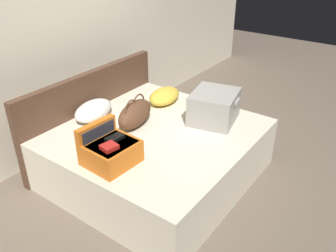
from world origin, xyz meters
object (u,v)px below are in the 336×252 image
Objects in this scene: hard_case_medium at (110,150)px; bed at (158,154)px; duffel_bag at (135,114)px; hard_case_large at (214,106)px; pillow_center_head at (164,96)px; pillow_near_headboard at (93,110)px.

bed is at bearing 3.73° from hard_case_medium.
hard_case_medium reaches higher than duffel_bag.
bed is 0.74m from hard_case_large.
hard_case_large reaches higher than bed.
hard_case_medium is at bearing -157.32° from duffel_bag.
bed is at bearing 135.04° from hard_case_large.
hard_case_large is 1.05× the size of duffel_bag.
duffel_bag is 0.60m from pillow_center_head.
duffel_bag is at bearing -73.22° from pillow_near_headboard.
hard_case_large is 0.66m from pillow_center_head.
duffel_bag is at bearing 25.88° from hard_case_medium.
bed is 3.86× the size of pillow_near_headboard.
bed is at bearing -76.69° from pillow_near_headboard.
duffel_bag is at bearing -172.08° from pillow_center_head.
pillow_center_head is at bearing 7.92° from duffel_bag.
bed is 3.42× the size of duffel_bag.
pillow_near_headboard is (0.48, 0.70, -0.03)m from hard_case_medium.
pillow_center_head is at bearing -26.24° from pillow_near_headboard.
hard_case_large is at bearing -46.39° from duffel_bag.
hard_case_large is at bearing -12.22° from hard_case_medium.
duffel_bag is 0.46m from pillow_near_headboard.
hard_case_large is 1.20m from hard_case_medium.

